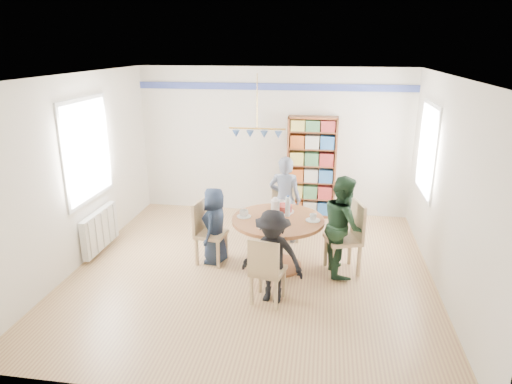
% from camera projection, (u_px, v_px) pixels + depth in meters
% --- Properties ---
extents(ground, '(5.00, 5.00, 0.00)m').
position_uv_depth(ground, '(252.00, 271.00, 6.50)').
color(ground, tan).
extents(room_shell, '(5.00, 5.00, 5.00)m').
position_uv_depth(room_shell, '(244.00, 144.00, 6.84)').
color(room_shell, white).
rests_on(room_shell, ground).
extents(radiator, '(0.12, 1.00, 0.60)m').
position_uv_depth(radiator, '(100.00, 230.00, 7.02)').
color(radiator, silver).
rests_on(radiator, ground).
extents(dining_table, '(1.30, 1.30, 0.75)m').
position_uv_depth(dining_table, '(278.00, 231.00, 6.44)').
color(dining_table, brown).
rests_on(dining_table, ground).
extents(chair_left, '(0.46, 0.46, 0.93)m').
position_uv_depth(chair_left, '(206.00, 229.00, 6.63)').
color(chair_left, tan).
rests_on(chair_left, ground).
extents(chair_right, '(0.57, 0.57, 1.02)m').
position_uv_depth(chair_right, '(349.00, 234.00, 6.34)').
color(chair_right, tan).
rests_on(chair_right, ground).
extents(chair_far, '(0.49, 0.49, 0.88)m').
position_uv_depth(chair_far, '(285.00, 210.00, 7.45)').
color(chair_far, tan).
rests_on(chair_far, ground).
extents(chair_near, '(0.46, 0.46, 0.89)m').
position_uv_depth(chair_near, '(266.00, 268.00, 5.52)').
color(chair_near, tan).
rests_on(chair_near, ground).
extents(person_left, '(0.39, 0.58, 1.14)m').
position_uv_depth(person_left, '(215.00, 226.00, 6.61)').
color(person_left, '#182235').
rests_on(person_left, ground).
extents(person_right, '(0.65, 0.77, 1.40)m').
position_uv_depth(person_right, '(343.00, 225.00, 6.26)').
color(person_right, '#19321E').
rests_on(person_right, ground).
extents(person_far, '(0.56, 0.40, 1.42)m').
position_uv_depth(person_far, '(285.00, 200.00, 7.27)').
color(person_far, gray).
rests_on(person_far, ground).
extents(person_near, '(0.84, 0.57, 1.20)m').
position_uv_depth(person_near, '(273.00, 257.00, 5.57)').
color(person_near, black).
rests_on(person_near, ground).
extents(bookshelf, '(0.89, 0.27, 1.86)m').
position_uv_depth(bookshelf, '(311.00, 168.00, 8.31)').
color(bookshelf, brown).
rests_on(bookshelf, ground).
extents(tableware, '(1.17, 1.17, 0.31)m').
position_uv_depth(tableware, '(277.00, 213.00, 6.38)').
color(tableware, white).
rests_on(tableware, dining_table).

